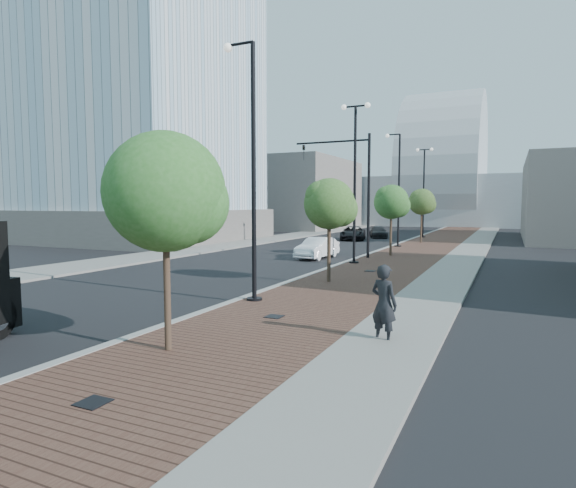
% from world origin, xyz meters
% --- Properties ---
extents(sidewalk, '(7.00, 140.00, 0.12)m').
position_xyz_m(sidewalk, '(3.50, 40.00, 0.06)').
color(sidewalk, '#4C2D23').
rests_on(sidewalk, ground).
extents(concrete_strip, '(2.40, 140.00, 0.13)m').
position_xyz_m(concrete_strip, '(6.20, 40.00, 0.07)').
color(concrete_strip, slate).
rests_on(concrete_strip, ground).
extents(curb, '(0.30, 140.00, 0.14)m').
position_xyz_m(curb, '(0.00, 40.00, 0.07)').
color(curb, gray).
rests_on(curb, ground).
extents(west_sidewalk, '(4.00, 140.00, 0.12)m').
position_xyz_m(west_sidewalk, '(-13.00, 40.00, 0.06)').
color(west_sidewalk, slate).
rests_on(west_sidewalk, ground).
extents(white_sedan, '(1.72, 4.23, 1.36)m').
position_xyz_m(white_sedan, '(-2.60, 24.29, 0.68)').
color(white_sedan, white).
rests_on(white_sedan, ground).
extents(dark_car_mid, '(3.31, 5.29, 1.36)m').
position_xyz_m(dark_car_mid, '(-5.31, 40.84, 0.68)').
color(dark_car_mid, black).
rests_on(dark_car_mid, ground).
extents(dark_car_far, '(2.98, 4.38, 1.18)m').
position_xyz_m(dark_car_far, '(-3.85, 45.11, 0.59)').
color(dark_car_far, black).
rests_on(dark_car_far, ground).
extents(pedestrian, '(0.87, 0.73, 2.04)m').
position_xyz_m(pedestrian, '(5.99, 7.08, 1.02)').
color(pedestrian, black).
rests_on(pedestrian, ground).
extents(streetlight_1, '(1.44, 0.56, 9.21)m').
position_xyz_m(streetlight_1, '(0.49, 10.00, 4.34)').
color(streetlight_1, black).
rests_on(streetlight_1, ground).
extents(streetlight_2, '(1.72, 0.56, 9.28)m').
position_xyz_m(streetlight_2, '(0.60, 22.00, 4.82)').
color(streetlight_2, black).
rests_on(streetlight_2, ground).
extents(streetlight_3, '(1.44, 0.56, 9.21)m').
position_xyz_m(streetlight_3, '(0.49, 34.00, 4.34)').
color(streetlight_3, black).
rests_on(streetlight_3, ground).
extents(streetlight_4, '(1.72, 0.56, 9.28)m').
position_xyz_m(streetlight_4, '(0.60, 46.00, 4.82)').
color(streetlight_4, black).
rests_on(streetlight_4, ground).
extents(traffic_mast, '(5.09, 0.20, 8.00)m').
position_xyz_m(traffic_mast, '(-0.30, 25.00, 4.98)').
color(traffic_mast, black).
rests_on(traffic_mast, ground).
extents(tree_0, '(2.79, 2.79, 5.23)m').
position_xyz_m(tree_0, '(1.65, 4.02, 3.82)').
color(tree_0, '#382619').
rests_on(tree_0, ground).
extents(tree_1, '(2.31, 2.25, 4.69)m').
position_xyz_m(tree_1, '(1.65, 15.02, 3.55)').
color(tree_1, '#382619').
rests_on(tree_1, ground).
extents(tree_2, '(2.36, 2.30, 4.85)m').
position_xyz_m(tree_2, '(1.65, 27.02, 3.68)').
color(tree_2, '#382619').
rests_on(tree_2, ground).
extents(tree_3, '(2.39, 2.34, 4.93)m').
position_xyz_m(tree_3, '(1.65, 39.02, 3.74)').
color(tree_3, '#382619').
rests_on(tree_3, ground).
extents(tower_podium, '(19.00, 19.00, 3.00)m').
position_xyz_m(tower_podium, '(-24.00, 32.00, 1.50)').
color(tower_podium, '#605A56').
rests_on(tower_podium, ground).
extents(convention_center, '(50.00, 30.00, 50.00)m').
position_xyz_m(convention_center, '(-2.00, 85.00, 6.00)').
color(convention_center, '#A2A8AC').
rests_on(convention_center, ground).
extents(commercial_block_nw, '(14.00, 20.00, 10.00)m').
position_xyz_m(commercial_block_nw, '(-20.00, 60.00, 5.00)').
color(commercial_block_nw, slate).
rests_on(commercial_block_nw, ground).
extents(utility_cover_0, '(0.50, 0.50, 0.02)m').
position_xyz_m(utility_cover_0, '(2.40, 1.00, 0.13)').
color(utility_cover_0, black).
rests_on(utility_cover_0, sidewalk).
extents(utility_cover_1, '(0.50, 0.50, 0.02)m').
position_xyz_m(utility_cover_1, '(2.40, 8.00, 0.13)').
color(utility_cover_1, black).
rests_on(utility_cover_1, sidewalk).
extents(utility_cover_2, '(0.50, 0.50, 0.02)m').
position_xyz_m(utility_cover_2, '(2.40, 19.00, 0.13)').
color(utility_cover_2, black).
rests_on(utility_cover_2, sidewalk).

